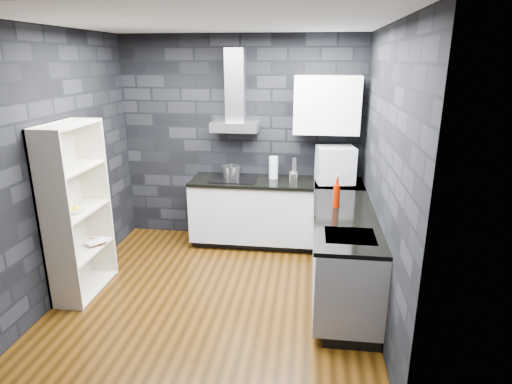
% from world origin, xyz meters
% --- Properties ---
extents(ground, '(3.20, 3.20, 0.00)m').
position_xyz_m(ground, '(0.00, 0.00, 0.00)').
color(ground, '#3D2308').
extents(ceiling, '(3.20, 3.20, 0.00)m').
position_xyz_m(ceiling, '(0.00, 0.00, 2.70)').
color(ceiling, white).
extents(wall_back, '(3.20, 0.05, 2.70)m').
position_xyz_m(wall_back, '(0.00, 1.62, 1.35)').
color(wall_back, black).
rests_on(wall_back, ground).
extents(wall_front, '(3.20, 0.05, 2.70)m').
position_xyz_m(wall_front, '(0.00, -1.62, 1.35)').
color(wall_front, black).
rests_on(wall_front, ground).
extents(wall_left, '(0.05, 3.20, 2.70)m').
position_xyz_m(wall_left, '(-1.62, 0.00, 1.35)').
color(wall_left, black).
rests_on(wall_left, ground).
extents(wall_right, '(0.05, 3.20, 2.70)m').
position_xyz_m(wall_right, '(1.62, 0.00, 1.35)').
color(wall_right, black).
rests_on(wall_right, ground).
extents(toekick_back, '(2.18, 0.50, 0.10)m').
position_xyz_m(toekick_back, '(0.50, 1.34, 0.05)').
color(toekick_back, black).
rests_on(toekick_back, ground).
extents(toekick_right, '(0.50, 1.78, 0.10)m').
position_xyz_m(toekick_right, '(1.34, 0.10, 0.05)').
color(toekick_right, black).
rests_on(toekick_right, ground).
extents(counter_back_cab, '(2.20, 0.60, 0.76)m').
position_xyz_m(counter_back_cab, '(0.50, 1.30, 0.48)').
color(counter_back_cab, '#BAB9BE').
rests_on(counter_back_cab, ground).
extents(counter_right_cab, '(0.60, 1.80, 0.76)m').
position_xyz_m(counter_right_cab, '(1.30, 0.10, 0.48)').
color(counter_right_cab, '#BAB9BE').
rests_on(counter_right_cab, ground).
extents(counter_back_top, '(2.20, 0.62, 0.04)m').
position_xyz_m(counter_back_top, '(0.50, 1.29, 0.88)').
color(counter_back_top, black).
rests_on(counter_back_top, counter_back_cab).
extents(counter_right_top, '(0.62, 1.80, 0.04)m').
position_xyz_m(counter_right_top, '(1.29, 0.10, 0.88)').
color(counter_right_top, black).
rests_on(counter_right_top, counter_right_cab).
extents(counter_corner_top, '(0.62, 0.62, 0.04)m').
position_xyz_m(counter_corner_top, '(1.30, 1.30, 0.88)').
color(counter_corner_top, black).
rests_on(counter_corner_top, counter_right_cab).
extents(hood_body, '(0.60, 0.34, 0.12)m').
position_xyz_m(hood_body, '(-0.05, 1.43, 1.56)').
color(hood_body, '#ACADB2').
rests_on(hood_body, wall_back).
extents(hood_chimney, '(0.24, 0.20, 0.90)m').
position_xyz_m(hood_chimney, '(-0.05, 1.50, 2.07)').
color(hood_chimney, '#ACADB2').
rests_on(hood_chimney, hood_body).
extents(upper_cabinet, '(0.80, 0.35, 0.70)m').
position_xyz_m(upper_cabinet, '(1.10, 1.43, 1.85)').
color(upper_cabinet, silver).
rests_on(upper_cabinet, wall_back).
extents(cooktop, '(0.58, 0.50, 0.01)m').
position_xyz_m(cooktop, '(-0.05, 1.30, 0.91)').
color(cooktop, black).
rests_on(cooktop, counter_back_top).
extents(sink_rim, '(0.44, 0.40, 0.01)m').
position_xyz_m(sink_rim, '(1.30, -0.40, 0.89)').
color(sink_rim, '#ACADB2').
rests_on(sink_rim, counter_right_top).
extents(pot, '(0.28, 0.28, 0.14)m').
position_xyz_m(pot, '(-0.09, 1.34, 0.98)').
color(pot, silver).
rests_on(pot, cooktop).
extents(glass_vase, '(0.14, 0.14, 0.29)m').
position_xyz_m(glass_vase, '(0.46, 1.40, 1.04)').
color(glass_vase, silver).
rests_on(glass_vase, counter_back_top).
extents(storage_jar, '(0.11, 0.11, 0.11)m').
position_xyz_m(storage_jar, '(0.72, 1.27, 0.96)').
color(storage_jar, tan).
rests_on(storage_jar, counter_back_top).
extents(utensil_crock, '(0.11, 0.11, 0.12)m').
position_xyz_m(utensil_crock, '(0.73, 1.23, 0.96)').
color(utensil_crock, silver).
rests_on(utensil_crock, counter_back_top).
extents(appliance_garage, '(0.51, 0.42, 0.45)m').
position_xyz_m(appliance_garage, '(1.24, 1.31, 1.12)').
color(appliance_garage, '#B4B7BB').
rests_on(appliance_garage, counter_back_top).
extents(red_bottle, '(0.07, 0.07, 0.24)m').
position_xyz_m(red_bottle, '(1.21, 0.36, 1.02)').
color(red_bottle, '#951400').
rests_on(red_bottle, counter_right_top).
extents(bookshelf, '(0.44, 0.84, 1.80)m').
position_xyz_m(bookshelf, '(-1.42, -0.13, 0.90)').
color(bookshelf, beige).
rests_on(bookshelf, ground).
extents(fruit_bowl, '(0.27, 0.27, 0.06)m').
position_xyz_m(fruit_bowl, '(-1.42, -0.18, 0.94)').
color(fruit_bowl, white).
rests_on(fruit_bowl, bookshelf).
extents(book_red, '(0.14, 0.08, 0.20)m').
position_xyz_m(book_red, '(-1.43, 0.04, 0.57)').
color(book_red, maroon).
rests_on(book_red, bookshelf).
extents(book_second, '(0.14, 0.11, 0.22)m').
position_xyz_m(book_second, '(-1.41, 0.09, 0.59)').
color(book_second, '#B2B2B2').
rests_on(book_second, bookshelf).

